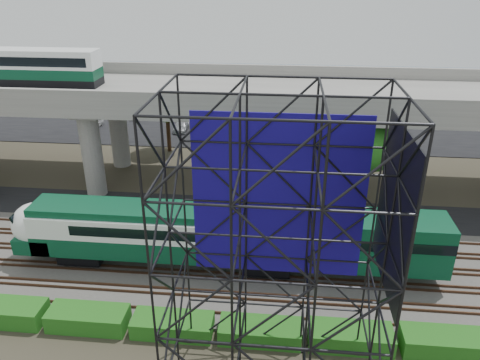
# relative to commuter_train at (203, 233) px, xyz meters

# --- Properties ---
(ground) EXTENTS (140.00, 140.00, 0.00)m
(ground) POSITION_rel_commuter_train_xyz_m (-1.77, -2.00, -2.88)
(ground) COLOR #474233
(ground) RESTS_ON ground
(ballast_bed) EXTENTS (90.00, 12.00, 0.20)m
(ballast_bed) POSITION_rel_commuter_train_xyz_m (-1.77, 0.00, -2.78)
(ballast_bed) COLOR slate
(ballast_bed) RESTS_ON ground
(service_road) EXTENTS (90.00, 5.00, 0.08)m
(service_road) POSITION_rel_commuter_train_xyz_m (-1.77, 8.50, -2.84)
(service_road) COLOR black
(service_road) RESTS_ON ground
(parking_lot) EXTENTS (90.00, 18.00, 0.08)m
(parking_lot) POSITION_rel_commuter_train_xyz_m (-1.77, 32.00, -2.84)
(parking_lot) COLOR black
(parking_lot) RESTS_ON ground
(harbor_water) EXTENTS (140.00, 40.00, 0.03)m
(harbor_water) POSITION_rel_commuter_train_xyz_m (-1.77, 54.00, -2.87)
(harbor_water) COLOR #486477
(harbor_water) RESTS_ON ground
(rail_tracks) EXTENTS (90.00, 9.52, 0.16)m
(rail_tracks) POSITION_rel_commuter_train_xyz_m (-1.77, -0.00, -2.60)
(rail_tracks) COLOR #472D1E
(rail_tracks) RESTS_ON ballast_bed
(commuter_train) EXTENTS (29.30, 3.06, 4.30)m
(commuter_train) POSITION_rel_commuter_train_xyz_m (0.00, 0.00, 0.00)
(commuter_train) COLOR black
(commuter_train) RESTS_ON rail_tracks
(overpass) EXTENTS (80.00, 12.00, 12.40)m
(overpass) POSITION_rel_commuter_train_xyz_m (-2.93, 14.00, 5.33)
(overpass) COLOR #9E9B93
(overpass) RESTS_ON ground
(scaffold_tower) EXTENTS (9.36, 6.36, 15.00)m
(scaffold_tower) POSITION_rel_commuter_train_xyz_m (4.98, -9.98, 4.59)
(scaffold_tower) COLOR black
(scaffold_tower) RESTS_ON ground
(hedge_strip) EXTENTS (34.60, 1.80, 1.20)m
(hedge_strip) POSITION_rel_commuter_train_xyz_m (-0.76, -6.30, -2.32)
(hedge_strip) COLOR #166017
(hedge_strip) RESTS_ON ground
(trees) EXTENTS (40.94, 16.94, 7.69)m
(trees) POSITION_rel_commuter_train_xyz_m (-6.43, 14.17, 2.69)
(trees) COLOR #382314
(trees) RESTS_ON ground
(parked_cars) EXTENTS (36.64, 9.41, 1.32)m
(parked_cars) POSITION_rel_commuter_train_xyz_m (-1.32, 31.73, -2.20)
(parked_cars) COLOR silver
(parked_cars) RESTS_ON parking_lot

